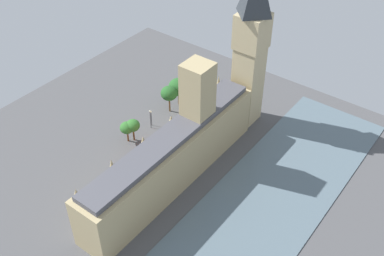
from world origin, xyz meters
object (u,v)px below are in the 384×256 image
parliament_building (176,152)px  pedestrian_corner (153,165)px  plane_tree_kerbside (169,93)px  double_decker_bus_leading (154,146)px  pedestrian_opposite_hall (129,187)px  pedestrian_under_trees (194,129)px  plane_tree_slot_10 (179,87)px  car_blue_by_river_gate (173,133)px  car_silver_trailing (123,167)px  plane_tree_midblock (133,126)px  clock_tower (251,43)px  plane_tree_far_end (127,128)px  street_lamp_slot_11 (151,115)px  street_lamp_slot_12 (150,116)px  car_yellow_cab_near_tower (87,207)px

parliament_building → pedestrian_corner: size_ratio=42.53×
pedestrian_corner → plane_tree_kerbside: 28.77m
double_decker_bus_leading → pedestrian_opposite_hall: (-4.35, 16.04, -1.96)m
pedestrian_under_trees → pedestrian_opposite_hall: 31.64m
pedestrian_opposite_hall → plane_tree_slot_10: (14.10, -40.29, 6.53)m
car_blue_by_river_gate → plane_tree_slot_10: plane_tree_slot_10 is taller
car_blue_by_river_gate → pedestrian_opposite_hall: car_blue_by_river_gate is taller
parliament_building → plane_tree_kerbside: size_ratio=6.56×
car_silver_trailing → plane_tree_midblock: bearing=-66.2°
plane_tree_midblock → car_blue_by_river_gate: bearing=-131.9°
car_blue_by_river_gate → pedestrian_under_trees: car_blue_by_river_gate is taller
clock_tower → plane_tree_kerbside: 33.19m
plane_tree_far_end → pedestrian_corner: bearing=163.2°
clock_tower → plane_tree_midblock: clock_tower is taller
double_decker_bus_leading → street_lamp_slot_11: street_lamp_slot_11 is taller
clock_tower → pedestrian_corner: clock_tower is taller
plane_tree_kerbside → pedestrian_under_trees: bearing=164.8°
car_silver_trailing → pedestrian_under_trees: 27.66m
pedestrian_opposite_hall → plane_tree_kerbside: plane_tree_kerbside is taller
double_decker_bus_leading → street_lamp_slot_11: 13.48m
car_blue_by_river_gate → street_lamp_slot_12: street_lamp_slot_12 is taller
clock_tower → pedestrian_under_trees: clock_tower is taller
pedestrian_corner → plane_tree_far_end: plane_tree_far_end is taller
plane_tree_kerbside → plane_tree_far_end: plane_tree_kerbside is taller
clock_tower → car_blue_by_river_gate: size_ratio=12.48×
plane_tree_kerbside → plane_tree_far_end: 20.36m
plane_tree_midblock → plane_tree_slot_10: plane_tree_slot_10 is taller
parliament_building → double_decker_bus_leading: 14.53m
pedestrian_corner → street_lamp_slot_12: 19.09m
clock_tower → street_lamp_slot_12: (21.65, 23.15, -23.54)m
double_decker_bus_leading → pedestrian_under_trees: size_ratio=6.28×
street_lamp_slot_11 → pedestrian_under_trees: bearing=-154.7°
pedestrian_corner → car_yellow_cab_near_tower: bearing=168.0°
pedestrian_corner → plane_tree_kerbside: plane_tree_kerbside is taller
double_decker_bus_leading → street_lamp_slot_11: (9.47, -9.48, 1.49)m
pedestrian_corner → plane_tree_far_end: size_ratio=0.21×
double_decker_bus_leading → plane_tree_far_end: plane_tree_far_end is taller
car_blue_by_river_gate → double_decker_bus_leading: 9.87m
car_blue_by_river_gate → parliament_building: bearing=132.5°
clock_tower → street_lamp_slot_11: (22.31, 22.02, -24.26)m
car_silver_trailing → plane_tree_kerbside: bearing=-82.2°
plane_tree_slot_10 → street_lamp_slot_11: plane_tree_slot_10 is taller
clock_tower → plane_tree_slot_10: clock_tower is taller
clock_tower → plane_tree_slot_10: bearing=17.8°
parliament_building → plane_tree_midblock: (21.10, -4.73, -3.77)m
car_silver_trailing → plane_tree_far_end: size_ratio=0.67×
pedestrian_corner → plane_tree_slot_10: 33.18m
street_lamp_slot_12 → plane_tree_slot_10: bearing=-86.7°
parliament_building → car_yellow_cab_near_tower: bearing=65.1°
parliament_building → street_lamp_slot_12: (20.85, -12.64, -4.70)m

